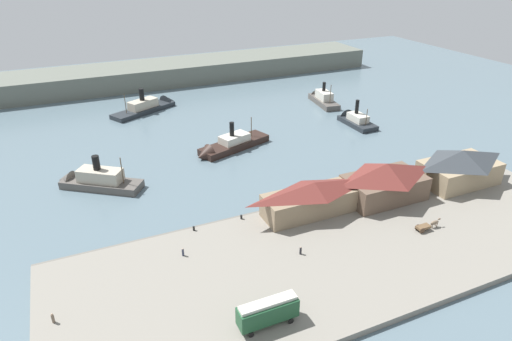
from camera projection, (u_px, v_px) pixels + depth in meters
ground_plane at (294, 198)px, 102.12m from camera, size 320.00×320.00×0.00m
quay_promenade at (350, 249)px, 83.90m from camera, size 110.00×36.00×1.20m
seawall_edge at (302, 203)px, 98.96m from camera, size 110.00×0.80×1.00m
ferry_shed_customs_shed at (314, 197)px, 92.79m from camera, size 22.16×7.58×7.12m
ferry_shed_west_terminal at (385, 181)px, 97.88m from camera, size 17.92×10.47×8.53m
ferry_shed_central_terminal at (460, 166)px, 104.51m from camera, size 18.16×10.75×8.36m
street_tram at (268, 311)px, 65.15m from camera, size 9.23×2.79×4.41m
horse_cart at (428, 225)px, 88.21m from camera, size 5.73×1.53×1.87m
pedestrian_near_east_shed at (183, 252)px, 80.72m from camera, size 0.40×0.40×1.61m
pedestrian_standing_center at (53, 318)px, 66.23m from camera, size 0.44×0.44×1.76m
pedestrian_by_tram at (301, 251)px, 81.13m from camera, size 0.40×0.40×1.63m
mooring_post_center_west at (241, 217)px, 91.84m from camera, size 0.44×0.44×0.90m
mooring_post_east at (194, 228)px, 88.09m from camera, size 0.44×0.44×0.90m
ferry_outer_harbor at (322, 98)px, 164.08m from camera, size 7.49×18.76×10.07m
ferry_departing_north at (354, 120)px, 145.01m from camera, size 6.35×15.45×10.18m
ferry_approaching_east at (227, 146)px, 125.29m from camera, size 24.34×13.20×9.86m
ferry_near_quay at (94, 180)px, 106.04m from camera, size 20.27×16.62×10.13m
ferry_moored_east at (151, 106)px, 157.15m from camera, size 25.70×17.40×10.59m
far_headland at (172, 72)px, 190.13m from camera, size 180.00×24.00×8.00m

